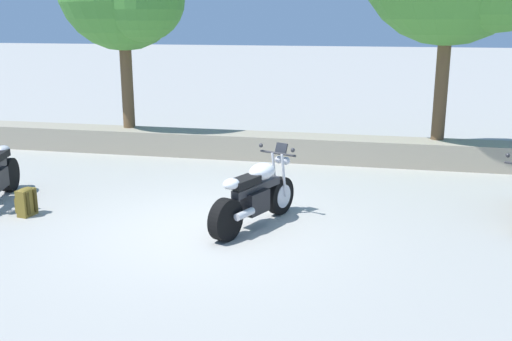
# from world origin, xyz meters

# --- Properties ---
(ground_plane) EXTENTS (120.00, 120.00, 0.00)m
(ground_plane) POSITION_xyz_m (0.00, 0.00, 0.00)
(ground_plane) COLOR #A3A099
(stone_wall) EXTENTS (36.00, 0.80, 0.55)m
(stone_wall) POSITION_xyz_m (0.00, 4.80, 0.28)
(stone_wall) COLOR gray
(stone_wall) RESTS_ON ground
(motorcycle_white_centre) EXTENTS (1.05, 1.96, 1.18)m
(motorcycle_white_centre) POSITION_xyz_m (0.77, 0.33, 0.49)
(motorcycle_white_centre) COLOR black
(motorcycle_white_centre) RESTS_ON ground
(rider_backpack) EXTENTS (0.29, 0.32, 0.47)m
(rider_backpack) POSITION_xyz_m (-2.96, 0.03, 0.24)
(rider_backpack) COLOR brown
(rider_backpack) RESTS_ON ground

